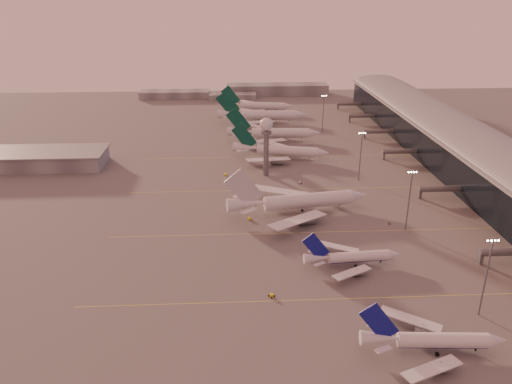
{
  "coord_description": "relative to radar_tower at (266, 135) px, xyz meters",
  "views": [
    {
      "loc": [
        -12.66,
        -116.54,
        87.11
      ],
      "look_at": [
        -2.2,
        79.19,
        7.51
      ],
      "focal_mm": 35.0,
      "sensor_mm": 36.0,
      "label": 1
    }
  ],
  "objects": [
    {
      "name": "mast_b",
      "position": [
        50.0,
        -65.0,
        -7.21
      ],
      "size": [
        3.6,
        0.56,
        25.0
      ],
      "color": "slate",
      "rests_on": "ground"
    },
    {
      "name": "mast_d",
      "position": [
        43.0,
        80.0,
        -7.21
      ],
      "size": [
        3.6,
        0.56,
        25.0
      ],
      "color": "slate",
      "rests_on": "ground"
    },
    {
      "name": "gsv_truck_c",
      "position": [
        -10.19,
        -52.18,
        -19.74
      ],
      "size": [
        5.64,
        5.64,
        2.37
      ],
      "color": "yellow",
      "rests_on": "ground"
    },
    {
      "name": "taxiway_markings",
      "position": [
        25.0,
        -64.0,
        -20.94
      ],
      "size": [
        180.0,
        185.25,
        0.02
      ],
      "color": "#D3C94A",
      "rests_on": "ground"
    },
    {
      "name": "mast_c",
      "position": [
        45.0,
        -10.0,
        -7.21
      ],
      "size": [
        3.6,
        0.56,
        25.0
      ],
      "color": "slate",
      "rests_on": "ground"
    },
    {
      "name": "gsv_catering_b",
      "position": [
        45.52,
        -59.46,
        -19.14
      ],
      "size": [
        4.82,
        3.26,
        3.63
      ],
      "color": "#55585A",
      "rests_on": "ground"
    },
    {
      "name": "widebody_white",
      "position": [
        10.54,
        -46.18,
        -17.2
      ],
      "size": [
        61.07,
        48.56,
        21.61
      ],
      "color": "silver",
      "rests_on": "ground"
    },
    {
      "name": "mast_a",
      "position": [
        53.0,
        -120.0,
        -7.21
      ],
      "size": [
        3.6,
        0.56,
        25.0
      ],
      "color": "slate",
      "rests_on": "ground"
    },
    {
      "name": "gsv_tug_mid",
      "position": [
        -6.01,
        -107.89,
        -20.44
      ],
      "size": [
        3.71,
        4.02,
        0.99
      ],
      "color": "yellow",
      "rests_on": "ground"
    },
    {
      "name": "radar_tower",
      "position": [
        0.0,
        0.0,
        0.0
      ],
      "size": [
        6.4,
        6.4,
        31.1
      ],
      "color": "slate",
      "rests_on": "ground"
    },
    {
      "name": "greentail_c",
      "position": [
        5.11,
        107.05,
        -16.89
      ],
      "size": [
        63.32,
        51.12,
        23.0
      ],
      "color": "silver",
      "rests_on": "ground"
    },
    {
      "name": "terminal",
      "position": [
        102.88,
        -9.91,
        -10.43
      ],
      "size": [
        57.0,
        362.0,
        23.04
      ],
      "color": "black",
      "rests_on": "ground"
    },
    {
      "name": "narrowbody_mid",
      "position": [
        22.7,
        -90.67,
        -18.23
      ],
      "size": [
        34.36,
        27.36,
        13.42
      ],
      "color": "silver",
      "rests_on": "ground"
    },
    {
      "name": "distant_horizon",
      "position": [
        -2.38,
        205.14,
        -17.06
      ],
      "size": [
        165.0,
        37.5,
        9.0
      ],
      "color": "slate",
      "rests_on": "ground"
    },
    {
      "name": "greentail_d",
      "position": [
        3.89,
        140.81,
        -17.39
      ],
      "size": [
        55.2,
        44.28,
        20.13
      ],
      "color": "silver",
      "rests_on": "ground"
    },
    {
      "name": "gsv_truck_b",
      "position": [
        35.3,
        -83.44,
        -19.72
      ],
      "size": [
        6.22,
        3.06,
        2.41
      ],
      "color": "yellow",
      "rests_on": "ground"
    },
    {
      "name": "hangar",
      "position": [
        -125.0,
        20.0,
        -16.63
      ],
      "size": [
        82.0,
        27.0,
        8.5
      ],
      "color": "slate",
      "rests_on": "ground"
    },
    {
      "name": "greentail_b",
      "position": [
        9.5,
        61.58,
        -17.22
      ],
      "size": [
        58.16,
        46.83,
        21.12
      ],
      "color": "silver",
      "rests_on": "ground"
    },
    {
      "name": "gsv_tug_far",
      "position": [
        15.49,
        -12.91,
        -20.45
      ],
      "size": [
        3.37,
        3.92,
        0.96
      ],
      "color": "silver",
      "rests_on": "ground"
    },
    {
      "name": "gsv_truck_d",
      "position": [
        -20.49,
        1.05,
        -19.69
      ],
      "size": [
        2.85,
        6.31,
        2.46
      ],
      "color": "yellow",
      "rests_on": "ground"
    },
    {
      "name": "greentail_a",
      "position": [
        9.99,
        26.1,
        -17.48
      ],
      "size": [
        53.21,
        42.47,
        19.66
      ],
      "color": "silver",
      "rests_on": "ground"
    },
    {
      "name": "ground",
      "position": [
        -5.0,
        -120.0,
        -20.95
      ],
      "size": [
        700.0,
        700.0,
        0.0
      ],
      "primitive_type": "plane",
      "color": "#5D5B5A",
      "rests_on": "ground"
    },
    {
      "name": "narrowbody_near",
      "position": [
        33.22,
        -134.95,
        -17.91
      ],
      "size": [
        38.4,
        30.58,
        15.0
      ],
      "color": "silver",
      "rests_on": "ground"
    }
  ]
}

